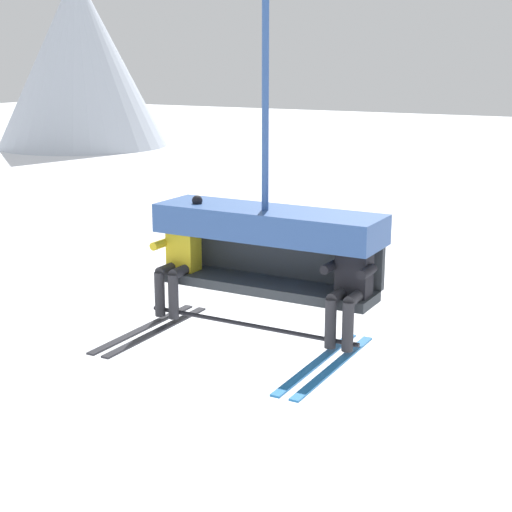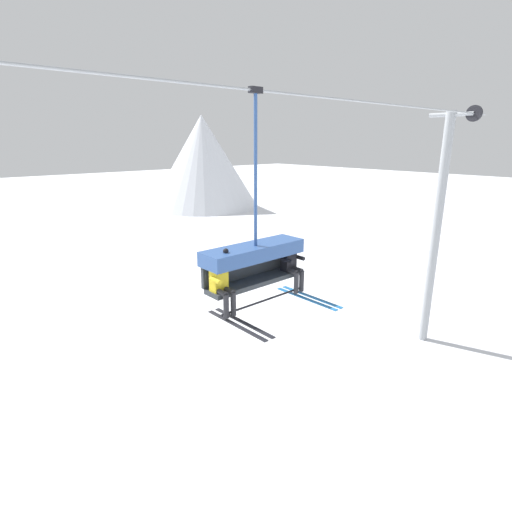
% 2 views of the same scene
% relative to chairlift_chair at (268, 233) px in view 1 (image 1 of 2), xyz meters
% --- Properties ---
extents(mountain_peak_west, '(14.64, 14.64, 14.77)m').
position_rel_chairlift_chair_xyz_m(mountain_peak_west, '(-43.10, 46.58, 1.54)').
color(mountain_peak_west, silver).
rests_on(mountain_peak_west, ground_plane).
extents(chairlift_chair, '(2.40, 0.74, 4.25)m').
position_rel_chairlift_chair_xyz_m(chairlift_chair, '(0.00, 0.00, 0.00)').
color(chairlift_chair, '#33383D').
extents(skier_yellow, '(0.48, 1.70, 1.34)m').
position_rel_chairlift_chair_xyz_m(skier_yellow, '(-0.98, -0.21, -0.31)').
color(skier_yellow, yellow).
extents(skier_black, '(0.46, 1.70, 1.23)m').
position_rel_chairlift_chair_xyz_m(skier_black, '(0.99, -0.22, -0.33)').
color(skier_black, black).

